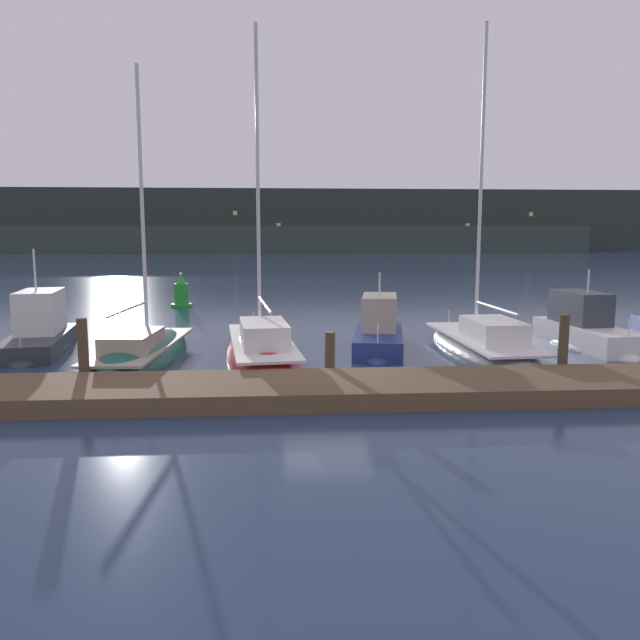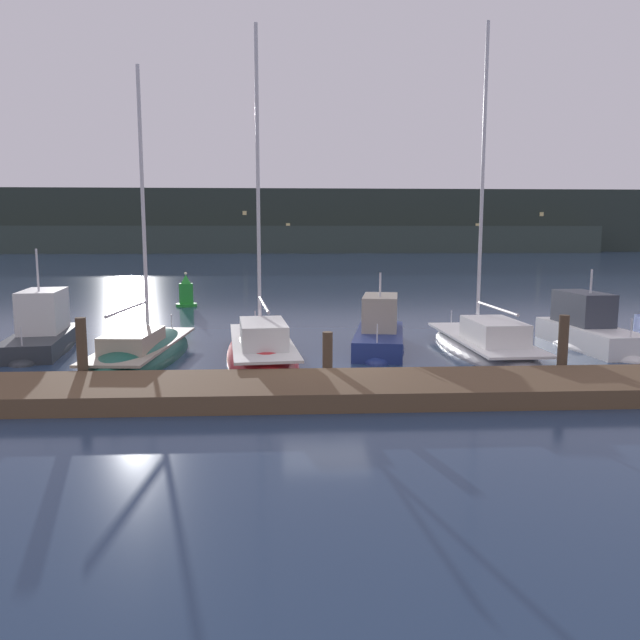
% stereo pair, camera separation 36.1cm
% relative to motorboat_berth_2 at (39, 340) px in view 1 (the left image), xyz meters
% --- Properties ---
extents(ground_plane, '(400.00, 400.00, 0.00)m').
position_rel_motorboat_berth_2_xyz_m(ground_plane, '(9.70, -4.46, -0.39)').
color(ground_plane, navy).
extents(dock, '(36.21, 2.80, 0.45)m').
position_rel_motorboat_berth_2_xyz_m(dock, '(9.70, -6.94, -0.17)').
color(dock, brown).
rests_on(dock, ground).
extents(mooring_pile_1, '(0.28, 0.28, 1.85)m').
position_rel_motorboat_berth_2_xyz_m(mooring_pile_1, '(3.09, -5.29, 0.53)').
color(mooring_pile_1, '#4C3D2D').
rests_on(mooring_pile_1, ground).
extents(mooring_pile_2, '(0.28, 0.28, 1.40)m').
position_rel_motorboat_berth_2_xyz_m(mooring_pile_2, '(9.70, -5.29, 0.31)').
color(mooring_pile_2, '#4C3D2D').
rests_on(mooring_pile_2, ground).
extents(mooring_pile_3, '(0.28, 0.28, 1.82)m').
position_rel_motorboat_berth_2_xyz_m(mooring_pile_3, '(16.32, -5.29, 0.52)').
color(mooring_pile_3, '#4C3D2D').
rests_on(mooring_pile_3, ground).
extents(motorboat_berth_2, '(2.72, 5.98, 4.03)m').
position_rel_motorboat_berth_2_xyz_m(motorboat_berth_2, '(0.00, 0.00, 0.00)').
color(motorboat_berth_2, '#2D3338').
rests_on(motorboat_berth_2, ground).
extents(sailboat_berth_3, '(2.87, 8.22, 10.17)m').
position_rel_motorboat_berth_2_xyz_m(sailboat_berth_3, '(3.90, -1.92, -0.31)').
color(sailboat_berth_3, '#195647').
rests_on(sailboat_berth_3, ground).
extents(sailboat_berth_4, '(3.08, 8.62, 11.43)m').
position_rel_motorboat_berth_2_xyz_m(sailboat_berth_4, '(7.77, -2.07, -0.27)').
color(sailboat_berth_4, red).
rests_on(sailboat_berth_4, ground).
extents(motorboat_berth_5, '(2.72, 5.72, 3.21)m').
position_rel_motorboat_berth_2_xyz_m(motorboat_berth_5, '(11.86, -0.58, -0.05)').
color(motorboat_berth_5, navy).
rests_on(motorboat_berth_5, ground).
extents(sailboat_berth_6, '(2.73, 8.41, 11.65)m').
position_rel_motorboat_berth_2_xyz_m(sailboat_berth_6, '(15.41, -1.21, -0.24)').
color(sailboat_berth_6, gray).
rests_on(sailboat_berth_6, ground).
extents(motorboat_berth_7, '(2.14, 5.73, 3.27)m').
position_rel_motorboat_berth_2_xyz_m(motorboat_berth_7, '(19.42, -0.54, -0.01)').
color(motorboat_berth_7, white).
rests_on(motorboat_berth_7, ground).
extents(channel_buoy, '(1.16, 1.16, 1.91)m').
position_rel_motorboat_berth_2_xyz_m(channel_buoy, '(3.05, 12.72, 0.31)').
color(channel_buoy, green).
rests_on(channel_buoy, ground).
extents(hillside_backdrop, '(240.00, 23.00, 12.61)m').
position_rel_motorboat_berth_2_xyz_m(hillside_backdrop, '(8.13, 110.40, 5.42)').
color(hillside_backdrop, '#28332D').
rests_on(hillside_backdrop, ground).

